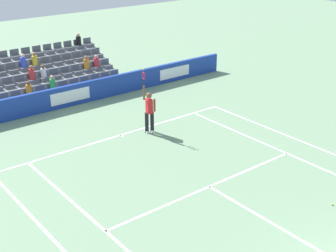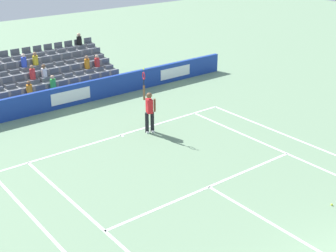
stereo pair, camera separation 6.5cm
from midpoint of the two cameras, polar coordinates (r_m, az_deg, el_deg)
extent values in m
cube|color=white|center=(20.32, -5.56, -1.07)|extent=(10.97, 0.10, 0.01)
cube|color=white|center=(16.44, 5.02, -7.22)|extent=(8.23, 0.10, 0.01)
cube|color=white|center=(14.66, 13.73, -12.00)|extent=(0.10, 6.40, 0.01)
cube|color=white|center=(14.03, -6.42, -13.18)|extent=(0.10, 11.89, 0.01)
cube|color=white|center=(18.95, 15.15, -3.67)|extent=(0.10, 11.89, 0.01)
cube|color=white|center=(19.98, 17.55, -2.53)|extent=(0.10, 11.89, 0.01)
cube|color=white|center=(20.24, -5.40, -1.16)|extent=(0.10, 0.20, 0.01)
cube|color=#193899|center=(23.80, -11.53, 3.58)|extent=(19.59, 0.20, 1.05)
cube|color=white|center=(27.08, 0.96, 6.42)|extent=(2.09, 0.01, 0.59)
cube|color=white|center=(23.71, -11.41, 3.51)|extent=(2.09, 0.01, 0.59)
cylinder|color=black|center=(20.39, -1.79, 0.48)|extent=(0.16, 0.16, 0.90)
cylinder|color=black|center=(20.32, -2.43, 0.39)|extent=(0.16, 0.16, 0.90)
cube|color=white|center=(20.55, -1.78, -0.57)|extent=(0.19, 0.28, 0.08)
cube|color=white|center=(20.48, -2.41, -0.67)|extent=(0.19, 0.28, 0.08)
cube|color=red|center=(20.07, -2.14, 2.41)|extent=(0.32, 0.41, 0.60)
sphere|color=brown|center=(19.92, -2.16, 3.65)|extent=(0.24, 0.24, 0.24)
cylinder|color=brown|center=(19.81, -2.77, 3.99)|extent=(0.09, 0.09, 0.62)
cylinder|color=brown|center=(20.09, -1.50, 2.50)|extent=(0.09, 0.09, 0.56)
cylinder|color=black|center=(19.66, -2.80, 5.23)|extent=(0.04, 0.04, 0.28)
torus|color=red|center=(19.58, -2.82, 6.01)|extent=(0.12, 0.30, 0.31)
sphere|color=#D1E533|center=(19.50, -2.83, 6.79)|extent=(0.07, 0.07, 0.07)
cube|color=gray|center=(24.82, -12.62, 3.52)|extent=(7.44, 0.95, 0.42)
cube|color=#545960|center=(26.27, -6.00, 5.75)|extent=(0.48, 0.44, 0.20)
cube|color=#545960|center=(26.36, -6.26, 6.37)|extent=(0.48, 0.04, 0.30)
cube|color=#545960|center=(25.96, -7.16, 5.49)|extent=(0.48, 0.44, 0.20)
cube|color=#545960|center=(26.05, -7.42, 6.11)|extent=(0.48, 0.04, 0.30)
cube|color=#545960|center=(25.66, -8.34, 5.22)|extent=(0.48, 0.44, 0.20)
cube|color=#545960|center=(25.76, -8.60, 5.85)|extent=(0.48, 0.04, 0.30)
cube|color=#545960|center=(25.38, -9.55, 4.93)|extent=(0.48, 0.44, 0.20)
cube|color=#545960|center=(25.47, -9.81, 5.58)|extent=(0.48, 0.04, 0.30)
cube|color=#545960|center=(25.11, -10.78, 4.65)|extent=(0.48, 0.44, 0.20)
cube|color=#545960|center=(25.20, -11.04, 5.29)|extent=(0.48, 0.04, 0.30)
cube|color=#545960|center=(24.85, -12.04, 4.35)|extent=(0.48, 0.44, 0.20)
cube|color=#545960|center=(24.94, -12.30, 5.00)|extent=(0.48, 0.04, 0.30)
cube|color=#545960|center=(24.60, -13.33, 4.04)|extent=(0.48, 0.44, 0.20)
cube|color=#545960|center=(24.70, -13.58, 4.71)|extent=(0.48, 0.04, 0.30)
cube|color=#545960|center=(24.37, -14.64, 3.73)|extent=(0.48, 0.44, 0.20)
cube|color=#545960|center=(24.46, -14.89, 4.40)|extent=(0.48, 0.04, 0.30)
cube|color=#545960|center=(24.15, -15.97, 3.41)|extent=(0.48, 0.44, 0.20)
cube|color=#545960|center=(24.24, -16.22, 4.08)|extent=(0.48, 0.04, 0.30)
cube|color=#545960|center=(23.94, -17.33, 3.08)|extent=(0.48, 0.44, 0.20)
cube|color=#545960|center=(24.04, -17.58, 3.76)|extent=(0.48, 0.04, 0.30)
cube|color=#545960|center=(23.75, -18.71, 2.74)|extent=(0.48, 0.44, 0.20)
cube|color=#545960|center=(23.85, -18.95, 3.43)|extent=(0.48, 0.04, 0.30)
cube|color=gray|center=(25.58, -13.61, 4.50)|extent=(7.44, 0.95, 0.84)
cube|color=#545960|center=(26.93, -7.13, 7.06)|extent=(0.48, 0.44, 0.20)
cube|color=#545960|center=(27.03, -7.38, 7.66)|extent=(0.48, 0.04, 0.30)
cube|color=#545960|center=(26.63, -8.28, 6.82)|extent=(0.48, 0.44, 0.20)
cube|color=#545960|center=(26.73, -8.53, 7.42)|extent=(0.48, 0.04, 0.30)
cube|color=#545960|center=(26.34, -9.45, 6.56)|extent=(0.48, 0.44, 0.20)
cube|color=#545960|center=(26.44, -9.70, 7.18)|extent=(0.48, 0.04, 0.30)
cube|color=#545960|center=(26.06, -10.64, 6.30)|extent=(0.48, 0.44, 0.20)
cube|color=#545960|center=(26.16, -10.89, 6.92)|extent=(0.48, 0.04, 0.30)
cube|color=#545960|center=(25.80, -11.85, 6.03)|extent=(0.48, 0.44, 0.20)
cube|color=#545960|center=(25.90, -12.10, 6.66)|extent=(0.48, 0.04, 0.30)
cube|color=#545960|center=(25.54, -13.09, 5.76)|extent=(0.48, 0.44, 0.20)
cube|color=#545960|center=(25.65, -13.34, 6.39)|extent=(0.48, 0.04, 0.30)
cube|color=#545960|center=(25.30, -14.35, 5.47)|extent=(0.48, 0.44, 0.20)
cube|color=#545960|center=(25.41, -14.60, 6.11)|extent=(0.48, 0.04, 0.30)
cube|color=#545960|center=(25.08, -15.64, 5.18)|extent=(0.48, 0.44, 0.20)
cube|color=#545960|center=(25.18, -15.88, 5.82)|extent=(0.48, 0.04, 0.30)
cube|color=#545960|center=(24.86, -16.94, 4.88)|extent=(0.48, 0.44, 0.20)
cube|color=#545960|center=(24.97, -17.18, 5.53)|extent=(0.48, 0.04, 0.30)
cube|color=#545960|center=(24.66, -18.27, 4.57)|extent=(0.48, 0.44, 0.20)
cube|color=#545960|center=(24.77, -18.51, 5.22)|extent=(0.48, 0.04, 0.30)
cube|color=gray|center=(26.35, -14.55, 5.43)|extent=(7.44, 0.95, 1.26)
cube|color=#545960|center=(27.61, -8.22, 8.31)|extent=(0.48, 0.44, 0.20)
cube|color=#545960|center=(27.72, -8.46, 8.88)|extent=(0.48, 0.04, 0.30)
cube|color=#545960|center=(27.32, -9.35, 8.08)|extent=(0.48, 0.44, 0.20)
cube|color=#545960|center=(27.43, -9.59, 8.66)|extent=(0.48, 0.04, 0.30)
cube|color=#545960|center=(27.04, -10.50, 7.84)|extent=(0.48, 0.44, 0.20)
cube|color=#545960|center=(27.15, -10.74, 8.43)|extent=(0.48, 0.04, 0.30)
cube|color=#545960|center=(26.77, -11.67, 7.60)|extent=(0.48, 0.44, 0.20)
cube|color=#545960|center=(26.88, -11.91, 8.20)|extent=(0.48, 0.04, 0.30)
cube|color=#545960|center=(26.51, -12.87, 7.35)|extent=(0.48, 0.44, 0.20)
cube|color=#545960|center=(26.62, -13.11, 7.95)|extent=(0.48, 0.04, 0.30)
cube|color=#545960|center=(26.26, -14.09, 7.09)|extent=(0.48, 0.44, 0.20)
cube|color=#545960|center=(26.37, -14.33, 7.70)|extent=(0.48, 0.04, 0.30)
cube|color=#545960|center=(26.03, -15.33, 6.82)|extent=(0.48, 0.44, 0.20)
cube|color=#545960|center=(26.14, -15.56, 7.43)|extent=(0.48, 0.04, 0.30)
cube|color=#545960|center=(25.81, -16.59, 6.54)|extent=(0.48, 0.44, 0.20)
cube|color=#545960|center=(25.92, -16.82, 7.16)|extent=(0.48, 0.04, 0.30)
cube|color=#545960|center=(25.60, -17.86, 6.26)|extent=(0.48, 0.44, 0.20)
cube|color=#545960|center=(25.71, -18.10, 6.89)|extent=(0.48, 0.04, 0.30)
cube|color=#545960|center=(25.40, -19.16, 5.97)|extent=(0.48, 0.44, 0.20)
cube|color=gray|center=(27.13, -15.43, 6.30)|extent=(7.44, 0.95, 1.68)
cube|color=#545960|center=(28.32, -9.26, 9.49)|extent=(0.48, 0.44, 0.20)
cube|color=#545960|center=(28.43, -9.49, 10.05)|extent=(0.48, 0.04, 0.30)
cube|color=#545960|center=(28.03, -10.37, 9.28)|extent=(0.48, 0.44, 0.20)
cube|color=#545960|center=(28.15, -10.61, 9.84)|extent=(0.48, 0.04, 0.30)
cube|color=#545960|center=(27.76, -11.51, 9.05)|extent=(0.48, 0.44, 0.20)
cube|color=#545960|center=(27.87, -11.74, 9.62)|extent=(0.48, 0.04, 0.30)
cube|color=#545960|center=(27.49, -12.66, 8.83)|extent=(0.48, 0.44, 0.20)
cube|color=#545960|center=(27.61, -12.90, 9.40)|extent=(0.48, 0.04, 0.30)
cube|color=#545960|center=(27.24, -13.84, 8.59)|extent=(0.48, 0.44, 0.20)
cube|color=#545960|center=(27.36, -14.07, 9.17)|extent=(0.48, 0.04, 0.30)
cube|color=#545960|center=(27.00, -15.04, 8.35)|extent=(0.48, 0.44, 0.20)
cube|color=#545960|center=(27.12, -15.27, 8.93)|extent=(0.48, 0.04, 0.30)
cube|color=#545960|center=(26.77, -16.25, 8.09)|extent=(0.48, 0.44, 0.20)
cube|color=#545960|center=(26.90, -16.48, 8.68)|extent=(0.48, 0.04, 0.30)
cube|color=#545960|center=(26.56, -17.49, 7.83)|extent=(0.48, 0.44, 0.20)
cube|color=#545960|center=(26.68, -17.71, 8.43)|extent=(0.48, 0.04, 0.30)
cube|color=#545960|center=(26.36, -18.74, 7.57)|extent=(0.48, 0.44, 0.20)
cube|color=#545960|center=(26.48, -18.96, 8.17)|extent=(0.48, 0.04, 0.30)
cylinder|color=orange|center=(26.29, -9.55, 7.33)|extent=(0.28, 0.28, 0.51)
sphere|color=#9E7251|center=(26.19, -9.60, 8.07)|extent=(0.20, 0.20, 0.20)
cylinder|color=red|center=(25.02, -15.77, 5.99)|extent=(0.28, 0.28, 0.52)
sphere|color=#9E7251|center=(24.92, -15.86, 6.78)|extent=(0.20, 0.20, 0.20)
cylinder|color=green|center=(24.53, -13.46, 4.87)|extent=(0.28, 0.28, 0.53)
sphere|color=#D3A884|center=(24.43, -13.53, 5.68)|extent=(0.20, 0.20, 0.20)
cylinder|color=blue|center=(25.76, -16.72, 7.31)|extent=(0.28, 0.28, 0.49)
sphere|color=beige|center=(25.68, -16.80, 8.05)|extent=(0.20, 0.20, 0.20)
cylinder|color=white|center=(25.26, -14.47, 6.19)|extent=(0.28, 0.28, 0.44)
sphere|color=brown|center=(25.17, -14.54, 6.89)|extent=(0.20, 0.20, 0.20)
cylinder|color=yellow|center=(25.99, -15.45, 7.56)|extent=(0.28, 0.28, 0.47)
sphere|color=#9E7251|center=(25.90, -15.53, 8.27)|extent=(0.20, 0.20, 0.20)
cylinder|color=black|center=(28.00, -10.47, 9.97)|extent=(0.28, 0.28, 0.48)
sphere|color=#D3A884|center=(27.92, -10.52, 10.64)|extent=(0.20, 0.20, 0.20)
cylinder|color=orange|center=(24.08, -16.11, 4.20)|extent=(0.28, 0.28, 0.48)
sphere|color=brown|center=(23.98, -16.19, 4.97)|extent=(0.20, 0.20, 0.20)
cylinder|color=red|center=(26.58, -8.37, 7.52)|extent=(0.28, 0.28, 0.46)
sphere|color=#D3A884|center=(26.50, -8.41, 8.20)|extent=(0.20, 0.20, 0.20)
sphere|color=#D1E533|center=(16.23, 19.05, -8.84)|extent=(0.07, 0.07, 0.07)
camera|label=1|loc=(0.03, -89.90, 0.04)|focal=51.15mm
camera|label=2|loc=(0.03, 90.10, -0.04)|focal=51.15mm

